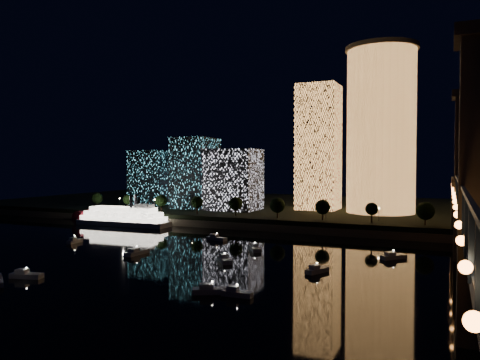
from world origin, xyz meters
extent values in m
plane|color=black|center=(0.00, 0.00, 0.00)|extent=(520.00, 520.00, 0.00)
cube|color=black|center=(0.00, 160.00, 2.50)|extent=(420.00, 160.00, 5.00)
cube|color=#6B5E4C|center=(0.00, 82.00, 1.50)|extent=(420.00, 6.00, 3.00)
cylinder|color=#FFA551|center=(27.91, 129.10, 43.76)|extent=(32.00, 32.00, 77.52)
cylinder|color=#6B5E4C|center=(27.91, 129.10, 83.52)|extent=(34.00, 34.00, 2.00)
cube|color=#FFA551|center=(-3.68, 133.31, 37.06)|extent=(20.15, 20.15, 64.12)
cube|color=white|center=(-42.76, 113.26, 20.56)|extent=(25.28, 21.39, 31.12)
cube|color=#5DE2FF|center=(-66.69, 115.96, 23.78)|extent=(18.78, 24.41, 37.55)
cube|color=white|center=(-72.16, 122.92, 14.85)|extent=(19.70, 17.91, 19.70)
cube|color=#5DE2FF|center=(-99.76, 126.15, 20.62)|extent=(22.31, 24.54, 31.24)
cube|color=#6B5E4C|center=(65.00, 50.00, 24.00)|extent=(11.00, 9.00, 48.00)
cube|color=#6B5E4C|center=(65.00, 50.00, 49.00)|extent=(13.00, 11.00, 2.00)
cube|color=navy|center=(60.00, 0.00, 25.00)|extent=(0.50, 150.00, 0.50)
cube|color=#6B5E4C|center=(65.00, 100.00, 11.50)|extent=(12.00, 40.00, 23.00)
cube|color=navy|center=(60.00, -60.00, 21.50)|extent=(0.50, 0.50, 7.00)
cube|color=navy|center=(60.00, -36.00, 21.50)|extent=(0.50, 0.50, 7.00)
cube|color=navy|center=(60.00, -12.00, 21.50)|extent=(0.50, 0.50, 7.00)
cube|color=navy|center=(60.00, 12.00, 21.50)|extent=(0.50, 0.50, 7.00)
cube|color=navy|center=(60.00, 36.00, 21.50)|extent=(0.50, 0.50, 7.00)
cube|color=navy|center=(60.00, 60.00, 21.50)|extent=(0.50, 0.50, 7.00)
sphere|color=orange|center=(59.50, -45.00, 19.80)|extent=(1.20, 1.20, 1.20)
sphere|color=orange|center=(59.50, 0.00, 19.80)|extent=(1.20, 1.20, 1.20)
sphere|color=orange|center=(59.50, 45.00, 19.80)|extent=(1.20, 1.20, 1.20)
sphere|color=orange|center=(59.50, 90.00, 19.80)|extent=(1.20, 1.20, 1.20)
cube|color=silver|center=(-79.44, 70.70, 1.14)|extent=(46.12, 12.56, 2.28)
cube|color=white|center=(-79.44, 70.70, 3.33)|extent=(42.27, 11.43, 2.09)
cube|color=white|center=(-79.44, 70.70, 5.42)|extent=(38.42, 10.30, 2.09)
cube|color=white|center=(-79.44, 70.70, 7.52)|extent=(32.68, 9.09, 2.09)
cube|color=silver|center=(-68.03, 71.22, 9.33)|extent=(7.87, 6.05, 1.71)
cylinder|color=black|center=(-73.65, 69.06, 11.42)|extent=(1.33, 1.33, 5.71)
cylinder|color=black|center=(-73.82, 72.86, 11.42)|extent=(1.33, 1.33, 5.71)
cylinder|color=maroon|center=(-102.26, 69.65, 2.86)|extent=(7.05, 8.86, 6.66)
cube|color=silver|center=(43.19, 42.29, 0.60)|extent=(7.57, 7.92, 1.20)
cube|color=silver|center=(42.35, 41.37, 1.70)|extent=(3.55, 3.60, 1.00)
sphere|color=white|center=(43.19, 42.29, 2.60)|extent=(0.36, 0.36, 0.36)
cube|color=silver|center=(-38.07, -19.91, 0.60)|extent=(8.53, 4.51, 1.20)
cube|color=silver|center=(-39.25, -20.20, 1.70)|extent=(3.28, 2.75, 1.00)
sphere|color=white|center=(-38.07, -19.91, 2.60)|extent=(0.36, 0.36, 0.36)
cube|color=silver|center=(-1.21, 17.61, 0.60)|extent=(7.64, 8.66, 1.20)
cube|color=silver|center=(-2.02, 18.65, 1.70)|extent=(3.70, 3.83, 1.00)
sphere|color=white|center=(-1.21, 17.61, 2.60)|extent=(0.36, 0.36, 0.36)
cube|color=silver|center=(-0.05, 37.90, 0.60)|extent=(7.06, 8.78, 1.20)
cube|color=silver|center=(-0.76, 38.99, 1.70)|extent=(3.55, 3.78, 1.00)
sphere|color=white|center=(-0.05, 37.90, 2.60)|extent=(0.36, 0.36, 0.36)
cube|color=silver|center=(-20.87, 51.13, 0.60)|extent=(8.56, 4.38, 1.20)
cube|color=silver|center=(-22.07, 51.40, 1.70)|extent=(3.27, 2.71, 1.00)
sphere|color=white|center=(-20.87, 51.13, 2.60)|extent=(0.36, 0.36, 0.36)
cube|color=silver|center=(-31.44, 16.36, 0.60)|extent=(3.35, 9.42, 1.20)
cube|color=silver|center=(-31.49, 14.96, 1.70)|extent=(2.55, 3.35, 1.00)
sphere|color=white|center=(-31.44, 16.36, 2.60)|extent=(0.36, 0.36, 0.36)
cube|color=silver|center=(16.80, -13.17, 0.60)|extent=(6.83, 2.40, 1.20)
cube|color=silver|center=(15.79, -13.20, 1.70)|extent=(2.42, 1.84, 1.00)
sphere|color=white|center=(16.80, -13.17, 2.60)|extent=(0.36, 0.36, 0.36)
cube|color=silver|center=(-64.78, 24.65, 0.60)|extent=(2.54, 6.53, 1.20)
cube|color=silver|center=(-64.71, 23.70, 1.70)|extent=(1.83, 2.36, 1.00)
sphere|color=white|center=(-64.78, 24.65, 2.60)|extent=(0.36, 0.36, 0.36)
cube|color=silver|center=(26.85, 15.38, 0.60)|extent=(5.13, 7.59, 1.20)
cube|color=silver|center=(26.40, 14.38, 1.70)|extent=(2.78, 3.10, 1.00)
sphere|color=white|center=(26.85, 15.38, 2.60)|extent=(0.36, 0.36, 0.36)
cube|color=silver|center=(10.76, -13.17, 0.60)|extent=(9.05, 6.73, 1.20)
cube|color=silver|center=(9.61, -13.82, 1.70)|extent=(3.80, 3.49, 1.00)
sphere|color=white|center=(10.76, -13.17, 2.60)|extent=(0.36, 0.36, 0.36)
cylinder|color=black|center=(-110.00, 88.00, 7.00)|extent=(0.70, 0.70, 4.00)
sphere|color=black|center=(-110.00, 88.00, 10.50)|extent=(5.92, 5.92, 5.92)
cylinder|color=black|center=(-90.00, 88.00, 7.00)|extent=(0.70, 0.70, 4.00)
sphere|color=black|center=(-90.00, 88.00, 10.50)|extent=(5.13, 5.13, 5.13)
cylinder|color=black|center=(-70.00, 88.00, 7.00)|extent=(0.70, 0.70, 4.00)
sphere|color=black|center=(-70.00, 88.00, 10.50)|extent=(5.82, 5.82, 5.82)
cylinder|color=black|center=(-50.00, 88.00, 7.00)|extent=(0.70, 0.70, 4.00)
sphere|color=black|center=(-50.00, 88.00, 10.50)|extent=(5.54, 5.54, 5.54)
cylinder|color=black|center=(-30.00, 88.00, 7.00)|extent=(0.70, 0.70, 4.00)
sphere|color=black|center=(-30.00, 88.00, 10.50)|extent=(6.16, 6.16, 6.16)
cylinder|color=black|center=(-10.00, 88.00, 7.00)|extent=(0.70, 0.70, 4.00)
sphere|color=black|center=(-10.00, 88.00, 10.50)|extent=(6.73, 6.73, 6.73)
cylinder|color=black|center=(10.00, 88.00, 7.00)|extent=(0.70, 0.70, 4.00)
sphere|color=black|center=(10.00, 88.00, 10.50)|extent=(6.23, 6.23, 6.23)
cylinder|color=black|center=(30.00, 88.00, 7.00)|extent=(0.70, 0.70, 4.00)
sphere|color=black|center=(30.00, 88.00, 10.50)|extent=(5.17, 5.17, 5.17)
cylinder|color=black|center=(50.00, 88.00, 7.00)|extent=(0.70, 0.70, 4.00)
sphere|color=black|center=(50.00, 88.00, 10.50)|extent=(6.92, 6.92, 6.92)
cylinder|color=black|center=(-100.00, 94.00, 7.50)|extent=(0.24, 0.24, 5.00)
sphere|color=#FFCC7F|center=(-100.00, 94.00, 10.30)|extent=(0.70, 0.70, 0.70)
cylinder|color=black|center=(-78.00, 94.00, 7.50)|extent=(0.24, 0.24, 5.00)
sphere|color=#FFCC7F|center=(-78.00, 94.00, 10.30)|extent=(0.70, 0.70, 0.70)
cylinder|color=black|center=(-56.00, 94.00, 7.50)|extent=(0.24, 0.24, 5.00)
sphere|color=#FFCC7F|center=(-56.00, 94.00, 10.30)|extent=(0.70, 0.70, 0.70)
cylinder|color=black|center=(-34.00, 94.00, 7.50)|extent=(0.24, 0.24, 5.00)
sphere|color=#FFCC7F|center=(-34.00, 94.00, 10.30)|extent=(0.70, 0.70, 0.70)
cylinder|color=black|center=(-12.00, 94.00, 7.50)|extent=(0.24, 0.24, 5.00)
sphere|color=#FFCC7F|center=(-12.00, 94.00, 10.30)|extent=(0.70, 0.70, 0.70)
cylinder|color=black|center=(10.00, 94.00, 7.50)|extent=(0.24, 0.24, 5.00)
sphere|color=#FFCC7F|center=(10.00, 94.00, 10.30)|extent=(0.70, 0.70, 0.70)
cylinder|color=black|center=(32.00, 94.00, 7.50)|extent=(0.24, 0.24, 5.00)
sphere|color=#FFCC7F|center=(32.00, 94.00, 10.30)|extent=(0.70, 0.70, 0.70)
camera|label=1|loc=(58.12, -103.81, 28.60)|focal=35.00mm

